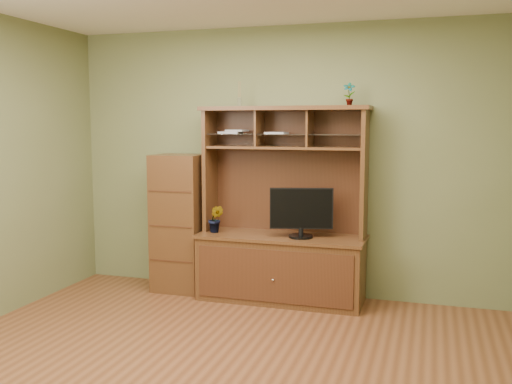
% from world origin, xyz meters
% --- Properties ---
extents(room, '(4.54, 4.04, 2.74)m').
position_xyz_m(room, '(0.00, 0.00, 1.35)').
color(room, '#5C321A').
rests_on(room, ground).
extents(media_hutch, '(1.66, 0.61, 1.90)m').
position_xyz_m(media_hutch, '(0.05, 1.73, 0.52)').
color(media_hutch, '#442613').
rests_on(media_hutch, room).
extents(monitor, '(0.59, 0.23, 0.48)m').
position_xyz_m(monitor, '(0.26, 1.64, 0.90)').
color(monitor, black).
rests_on(monitor, media_hutch).
extents(orchid_plant, '(0.16, 0.14, 0.27)m').
position_xyz_m(orchid_plant, '(-0.61, 1.65, 0.79)').
color(orchid_plant, '#2F511B').
rests_on(orchid_plant, media_hutch).
extents(top_plant, '(0.12, 0.08, 0.22)m').
position_xyz_m(top_plant, '(0.67, 1.80, 2.01)').
color(top_plant, '#376021').
rests_on(top_plant, media_hutch).
extents(reed_diffuser, '(0.05, 0.05, 0.25)m').
position_xyz_m(reed_diffuser, '(-0.41, 1.80, 2.00)').
color(reed_diffuser, silver).
rests_on(reed_diffuser, media_hutch).
extents(magazines, '(0.70, 0.18, 0.04)m').
position_xyz_m(magazines, '(-0.33, 1.81, 1.65)').
color(magazines, '#B7B7BC').
rests_on(magazines, media_hutch).
extents(side_cabinet, '(0.51, 0.46, 1.42)m').
position_xyz_m(side_cabinet, '(-1.05, 1.75, 0.71)').
color(side_cabinet, '#442613').
rests_on(side_cabinet, room).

